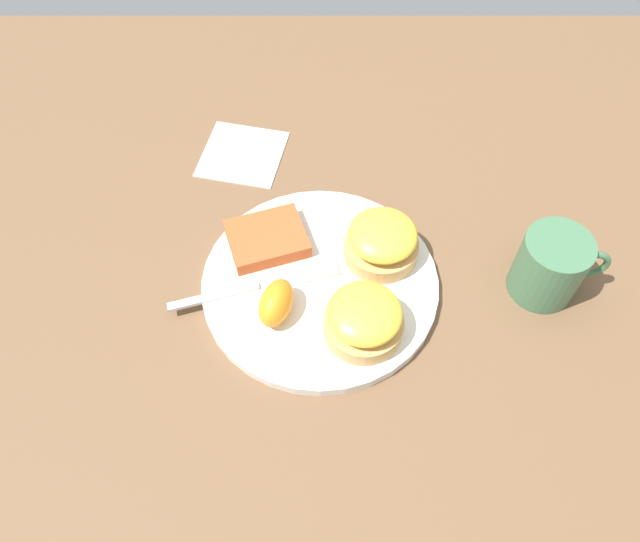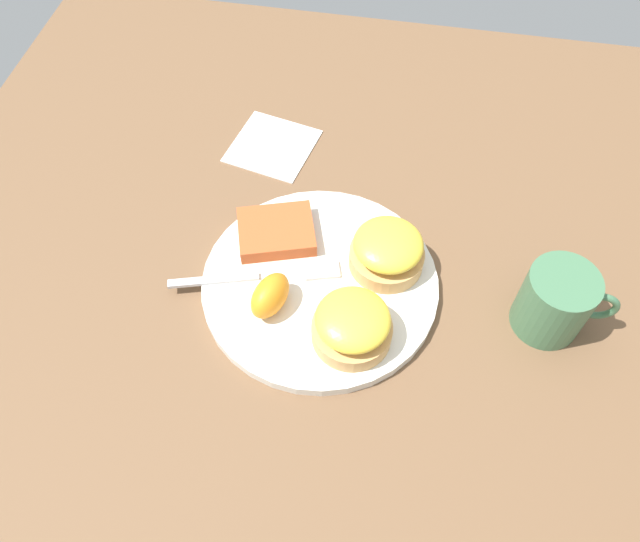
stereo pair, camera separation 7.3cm
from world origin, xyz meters
name	(u,v)px [view 1 (the left image)]	position (x,y,z in m)	size (l,w,h in m)	color
ground_plane	(320,287)	(0.00, 0.00, 0.00)	(1.10, 1.10, 0.00)	brown
plate	(320,284)	(0.00, 0.00, 0.01)	(0.28, 0.28, 0.01)	silver
sandwich_benedict_left	(364,319)	(0.05, -0.07, 0.04)	(0.09, 0.09, 0.05)	tan
sandwich_benedict_right	(382,241)	(0.07, 0.04, 0.04)	(0.09, 0.09, 0.05)	tan
hashbrown_patty	(267,239)	(-0.07, 0.05, 0.02)	(0.09, 0.07, 0.02)	#BB5228
orange_wedge	(276,303)	(-0.05, -0.04, 0.04)	(0.06, 0.04, 0.04)	orange
fork	(266,284)	(-0.06, -0.01, 0.02)	(0.20, 0.07, 0.00)	silver
cup	(551,269)	(0.27, 0.00, 0.04)	(0.11, 0.08, 0.09)	#42704C
napkin	(243,153)	(-0.11, 0.22, 0.00)	(0.11, 0.11, 0.00)	white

